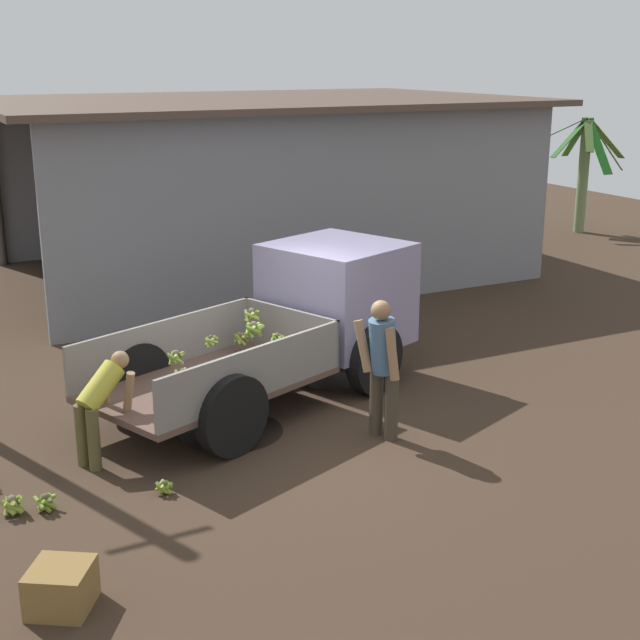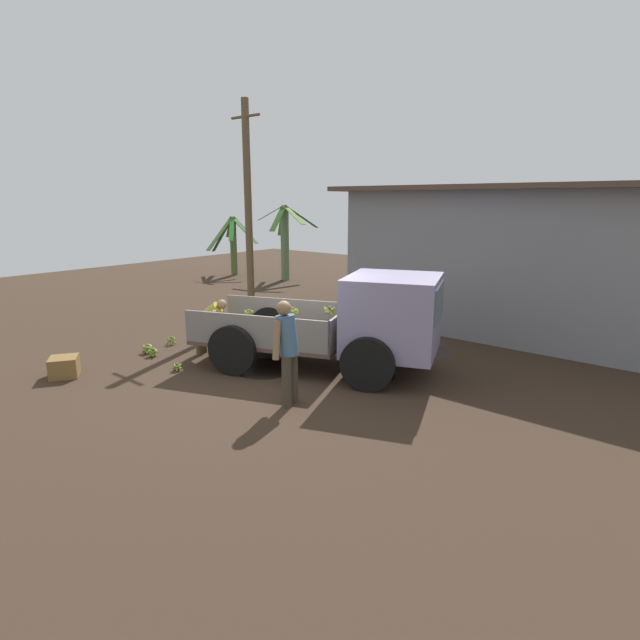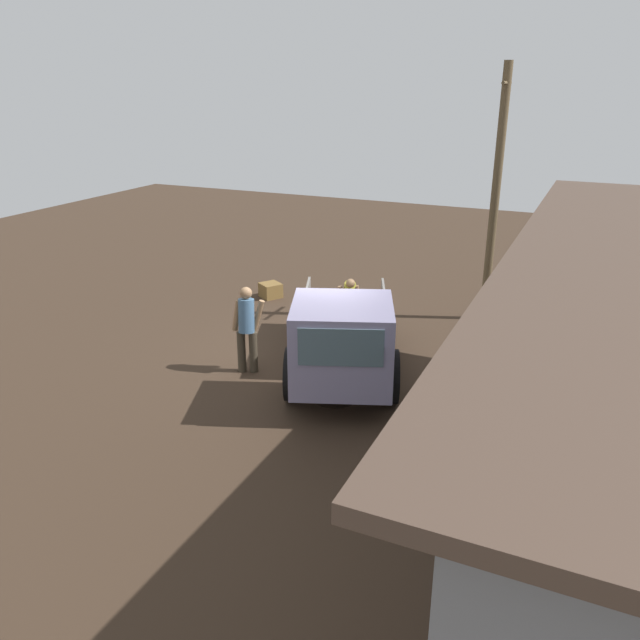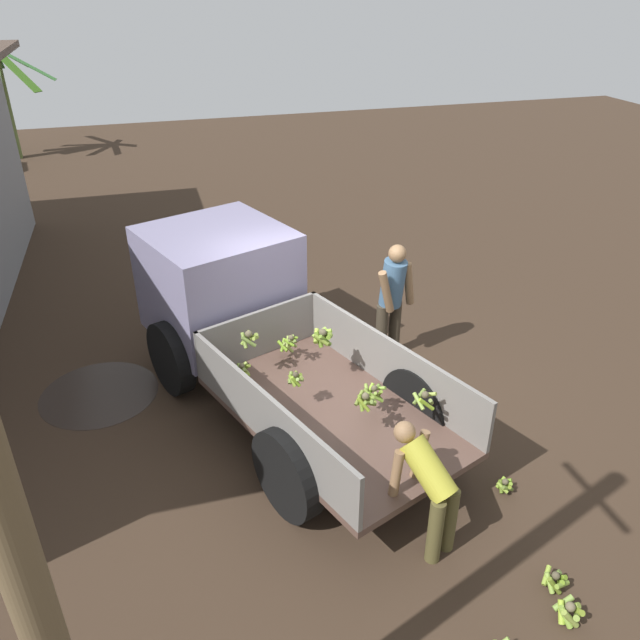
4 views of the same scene
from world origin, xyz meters
TOP-DOWN VIEW (x-y plane):
  - ground at (0.00, 0.00)m, footprint 36.00×36.00m
  - mud_patch_0 at (-0.61, 0.00)m, footprint 1.28×1.28m
  - mud_patch_1 at (1.16, 2.94)m, footprint 1.50×1.50m
  - mud_patch_2 at (1.30, 1.02)m, footprint 0.81×0.81m
  - cargo_truck at (1.06, 1.06)m, footprint 5.04×3.27m
  - warehouse_shed at (3.69, 7.72)m, footprint 10.84×7.51m
  - utility_pole at (-3.91, 2.74)m, footprint 1.02×0.20m
  - banana_palm_0 at (-0.35, 14.57)m, footprint 2.73×2.21m
  - banana_palm_1 at (-0.33, 14.29)m, footprint 2.48×2.54m
  - banana_palm_2 at (-10.73, 8.07)m, footprint 2.46×2.44m
  - banana_palm_3 at (-7.99, 8.49)m, footprint 2.09×2.74m
  - person_foreground_visitor at (0.93, -0.99)m, footprint 0.50×0.65m
  - person_worker_loading at (-2.20, -0.09)m, footprint 0.72×0.63m
  - banana_bunch_on_ground_0 at (-3.33, -0.91)m, footprint 0.25×0.24m
  - banana_bunch_on_ground_1 at (-1.85, -1.19)m, footprint 0.20×0.20m
  - banana_bunch_on_ground_2 at (-3.02, -0.99)m, footprint 0.25×0.25m
  - banana_bunch_on_ground_3 at (-3.49, -0.20)m, footprint 0.22×0.23m
  - wooden_crate_0 at (-3.23, -2.73)m, footprint 0.68×0.68m

SIDE VIEW (x-z plane):
  - ground at x=0.00m, z-range 0.00..0.00m
  - mud_patch_0 at x=-0.61m, z-range 0.00..0.01m
  - mud_patch_1 at x=1.16m, z-range 0.00..0.01m
  - mud_patch_2 at x=1.30m, z-range 0.00..0.01m
  - banana_bunch_on_ground_1 at x=-1.85m, z-range 0.01..0.17m
  - banana_bunch_on_ground_2 at x=-3.02m, z-range 0.01..0.20m
  - banana_bunch_on_ground_3 at x=-3.49m, z-range 0.01..0.21m
  - banana_bunch_on_ground_0 at x=-3.33m, z-range 0.01..0.22m
  - wooden_crate_0 at x=-3.23m, z-range 0.00..0.38m
  - person_worker_loading at x=-2.20m, z-range 0.11..1.34m
  - person_foreground_visitor at x=0.93m, z-range 0.09..1.82m
  - cargo_truck at x=1.06m, z-range 0.07..1.99m
  - banana_palm_2 at x=-10.73m, z-range 0.11..2.67m
  - banana_palm_1 at x=-0.33m, z-range 0.11..2.81m
  - banana_palm_3 at x=-7.99m, z-range 0.07..3.13m
  - banana_palm_0 at x=-0.35m, z-range 0.17..3.45m
  - warehouse_shed at x=3.69m, z-range 0.85..4.46m
  - utility_pole at x=-3.91m, z-range 0.05..5.85m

